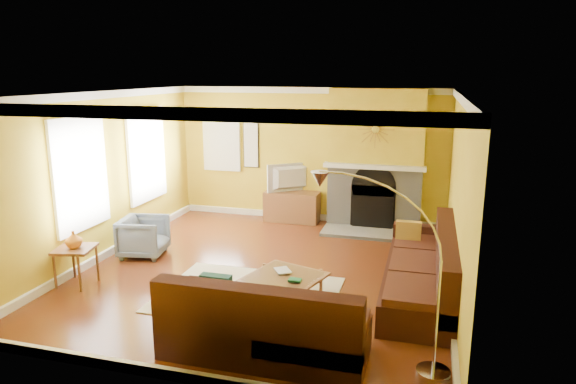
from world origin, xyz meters
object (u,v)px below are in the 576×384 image
(media_console, at_px, (292,206))
(side_table, at_px, (76,266))
(sectional_sofa, at_px, (333,269))
(coffee_table, at_px, (284,289))
(arc_lamp, at_px, (382,276))
(armchair, at_px, (144,237))

(media_console, height_order, side_table, media_console)
(sectional_sofa, relative_size, coffee_table, 4.23)
(sectional_sofa, distance_m, arc_lamp, 1.72)
(media_console, xyz_separation_m, armchair, (-1.85, -2.64, 0.02))
(media_console, relative_size, side_table, 1.99)
(arc_lamp, bearing_deg, sectional_sofa, 117.71)
(arc_lamp, bearing_deg, side_table, 167.21)
(coffee_table, relative_size, armchair, 1.27)
(media_console, xyz_separation_m, arc_lamp, (2.26, -4.97, 0.71))
(sectional_sofa, height_order, side_table, sectional_sofa)
(coffee_table, xyz_separation_m, arc_lamp, (1.37, -1.25, 0.84))
(side_table, height_order, arc_lamp, arc_lamp)
(coffee_table, bearing_deg, media_console, 103.39)
(armchair, relative_size, side_table, 1.29)
(armchair, relative_size, arc_lamp, 0.36)
(armchair, height_order, arc_lamp, arc_lamp)
(sectional_sofa, bearing_deg, coffee_table, -163.26)
(sectional_sofa, distance_m, coffee_table, 0.70)
(media_console, relative_size, armchair, 1.54)
(coffee_table, bearing_deg, side_table, -175.18)
(sectional_sofa, xyz_separation_m, media_console, (-1.50, 3.53, -0.14))
(coffee_table, relative_size, side_table, 1.64)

